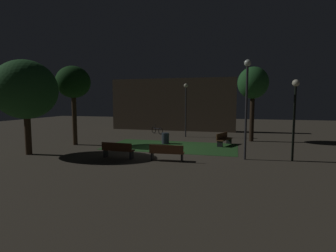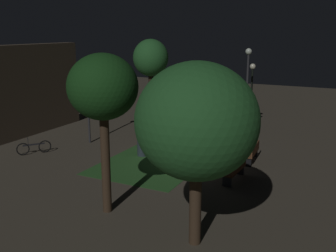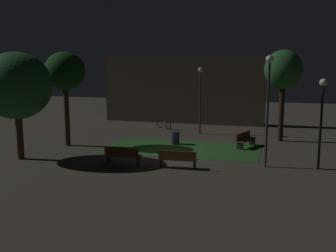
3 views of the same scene
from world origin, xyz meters
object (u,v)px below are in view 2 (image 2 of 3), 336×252
Objects in this scene: lamp_post_near_wall at (252,85)px; bicycle at (34,148)px; trash_bin at (142,148)px; tree_left_canopy at (151,59)px; bench_corner at (252,152)px; tree_back_left at (103,89)px; tree_near_wall at (197,122)px; bench_front_right at (236,170)px; lamp_post_plaza_west at (87,88)px; lamp_post_plaza_east at (247,80)px; bench_back_row at (171,128)px.

lamp_post_near_wall is 13.65m from bicycle.
tree_left_canopy is at bearing 24.76° from trash_bin.
bicycle reaches higher than bench_corner.
lamp_post_near_wall is (14.09, -1.41, -1.48)m from tree_back_left.
bench_corner is 0.32× the size of tree_left_canopy.
bench_corner is 8.98m from tree_near_wall.
bench_front_right is at bearing -132.35° from tree_left_canopy.
lamp_post_plaza_east is at bearing -58.46° from lamp_post_plaza_west.
lamp_post_plaza_west reaches higher than bench_front_right.
bench_corner is 0.39× the size of lamp_post_plaza_west.
bench_corner is at bearing -73.77° from trash_bin.
lamp_post_near_wall is 9.03m from trash_bin.
tree_near_wall is (-8.34, -0.41, 3.30)m from bench_corner.
bench_back_row is at bearing 5.19° from trash_bin.
tree_near_wall is 1.04× the size of lamp_post_plaza_east.
lamp_post_plaza_west is (2.01, 9.23, 2.66)m from bench_front_right.
bicycle is (-10.19, 8.71, -2.57)m from lamp_post_near_wall.
tree_back_left is at bearing -161.30° from trash_bin.
trash_bin is at bearing -174.81° from bench_back_row.
tree_left_canopy is at bearing 105.35° from lamp_post_near_wall.
bicycle is at bearing 67.47° from tree_near_wall.
lamp_post_near_wall is (1.74, -6.35, -1.53)m from tree_left_canopy.
tree_back_left is 11.84m from lamp_post_plaza_east.
lamp_post_plaza_west is 10.32m from lamp_post_near_wall.
tree_back_left is at bearing -158.20° from tree_left_canopy.
tree_left_canopy is at bearing 33.44° from tree_near_wall.
trash_bin is (-6.19, -2.86, -4.04)m from tree_left_canopy.
trash_bin is at bearing -66.64° from bicycle.
bench_corner is (2.80, 0.00, 0.00)m from bench_front_right.
lamp_post_plaza_west reaches higher than bench_back_row.
tree_near_wall reaches higher than trash_bin.
tree_left_canopy is at bearing 21.80° from tree_back_left.
bench_back_row is 0.34× the size of tree_near_wall.
bench_front_right is 0.34× the size of lamp_post_plaza_east.
tree_back_left is 1.02× the size of tree_near_wall.
tree_left_canopy reaches higher than lamp_post_plaza_east.
lamp_post_plaza_east is 12.35m from bicycle.
bench_front_right is 0.39× the size of lamp_post_plaza_west.
bench_front_right is at bearing -33.33° from tree_back_left.
tree_near_wall is 14.92m from lamp_post_near_wall.
lamp_post_near_wall is at bearing -46.00° from bench_back_row.
bicycle is (-3.02, 1.30, -2.80)m from lamp_post_plaza_west.
tree_near_wall is at bearing -99.92° from tree_back_left.
bench_corner is at bearing -164.13° from lamp_post_near_wall.
tree_back_left is at bearing -166.61° from bench_back_row.
lamp_post_plaza_east is at bearing 20.41° from bench_corner.
bench_back_row is 0.44× the size of lamp_post_near_wall.
bench_front_right is at bearing -102.30° from lamp_post_plaza_west.
tree_near_wall is at bearing -150.96° from bench_back_row.
bicycle reaches higher than bench_back_row.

